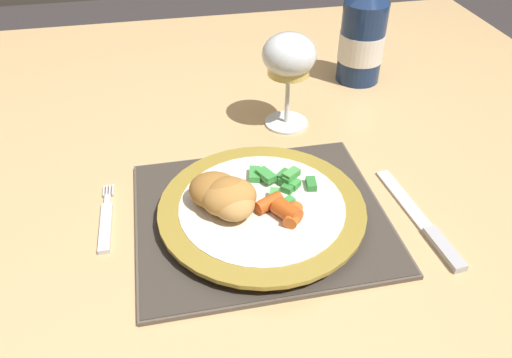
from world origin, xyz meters
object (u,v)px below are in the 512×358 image
(dining_table, at_px, (224,175))
(wine_glass, at_px, (289,60))
(table_knife, at_px, (424,225))
(bottle, at_px, (363,32))
(dinner_plate, at_px, (262,210))
(fork, at_px, (106,221))

(dining_table, distance_m, wine_glass, 0.22)
(table_knife, distance_m, bottle, 0.41)
(dining_table, distance_m, dinner_plate, 0.23)
(dining_table, distance_m, bottle, 0.35)
(bottle, bearing_deg, wine_glass, -143.10)
(dining_table, bearing_deg, wine_glass, 8.00)
(fork, xyz_separation_m, bottle, (0.45, 0.31, 0.09))
(table_knife, xyz_separation_m, bottle, (0.06, 0.40, 0.09))
(dinner_plate, relative_size, bottle, 1.06)
(dining_table, bearing_deg, bottle, 27.18)
(wine_glass, height_order, bottle, bottle)
(dinner_plate, relative_size, table_knife, 1.33)
(wine_glass, bearing_deg, dinner_plate, -111.81)
(table_knife, bearing_deg, dinner_plate, 165.12)
(dining_table, bearing_deg, table_knife, -49.63)
(table_knife, relative_size, bottle, 0.79)
(table_knife, height_order, wine_glass, wine_glass)
(dining_table, height_order, bottle, bottle)
(dining_table, height_order, table_knife, table_knife)
(bottle, bearing_deg, dinner_plate, -126.61)
(dining_table, height_order, wine_glass, wine_glass)
(wine_glass, xyz_separation_m, bottle, (0.17, 0.13, -0.02))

